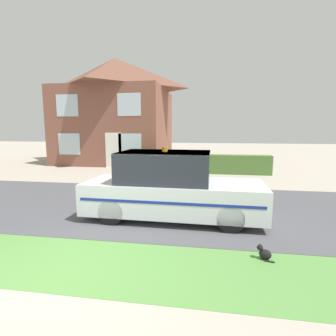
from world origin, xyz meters
The scene contains 7 objects.
ground_plane centered at (0.00, 0.00, 0.00)m, with size 80.00×80.00×0.00m, color #A89E8E.
road_strip centered at (0.00, 4.04, 0.01)m, with size 28.00×5.39×0.01m, color #4C4C51.
lawn_verge centered at (0.00, 0.45, 0.00)m, with size 28.00×1.80×0.01m, color #568C42.
garden_hedge centered at (1.47, 10.31, 0.50)m, with size 8.09×0.65×0.99m, color #4C7233.
police_car centered at (1.40, 3.02, 0.82)m, with size 4.60×1.79×1.87m.
cat centered at (3.38, 1.08, 0.11)m, with size 0.29×0.23×0.28m.
house_left centered at (-4.22, 14.58, 3.65)m, with size 7.37×6.72×7.16m.
Camera 1 is at (2.37, -3.57, 2.34)m, focal length 28.00 mm.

